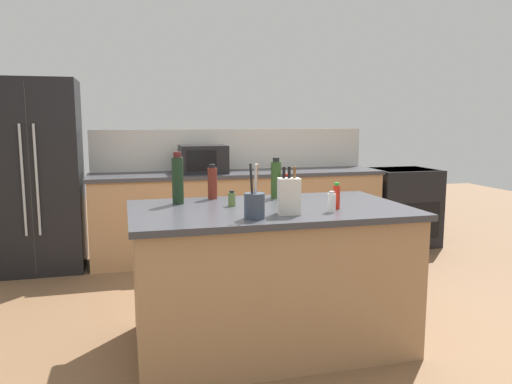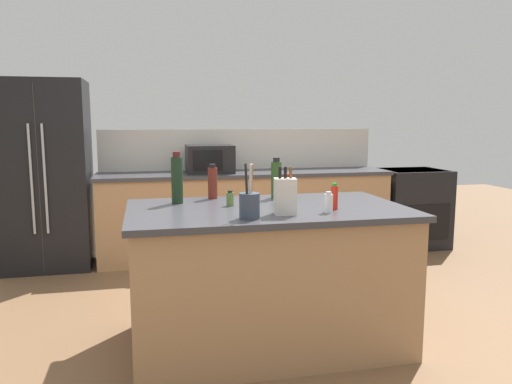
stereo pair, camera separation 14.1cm
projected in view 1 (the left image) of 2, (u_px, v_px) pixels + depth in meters
ground_plane at (269, 342)px, 3.41m from camera, size 14.00×14.00×0.00m
back_counter_run at (239, 214)px, 5.52m from camera, size 3.20×0.66×0.94m
wall_backsplash at (233, 149)px, 5.72m from camera, size 3.16×0.03×0.46m
kitchen_island at (269, 276)px, 3.34m from camera, size 1.81×1.05×0.94m
refrigerator at (37, 176)px, 4.98m from camera, size 0.86×0.75×1.90m
range_oven at (402, 206)px, 6.03m from camera, size 0.76×0.65×0.92m
microwave at (203, 159)px, 5.33m from camera, size 0.50×0.39×0.30m
knife_block at (289, 196)px, 3.01m from camera, size 0.14×0.12×0.29m
utensil_crock at (254, 205)px, 2.88m from camera, size 0.12×0.12×0.32m
olive_oil_bottle at (276, 179)px, 3.64m from camera, size 0.08×0.08×0.30m
spice_jar_oregano at (232, 199)px, 3.31m from camera, size 0.05×0.05×0.10m
vinegar_bottle at (212, 183)px, 3.60m from camera, size 0.07×0.07×0.25m
hot_sauce_bottle at (336, 197)px, 3.20m from camera, size 0.04×0.04×0.17m
soy_sauce_bottle at (288, 187)px, 3.60m from camera, size 0.06×0.06×0.18m
salt_shaker at (331, 202)px, 3.09m from camera, size 0.05×0.05×0.13m
wine_bottle at (178, 180)px, 3.37m from camera, size 0.08×0.08×0.35m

